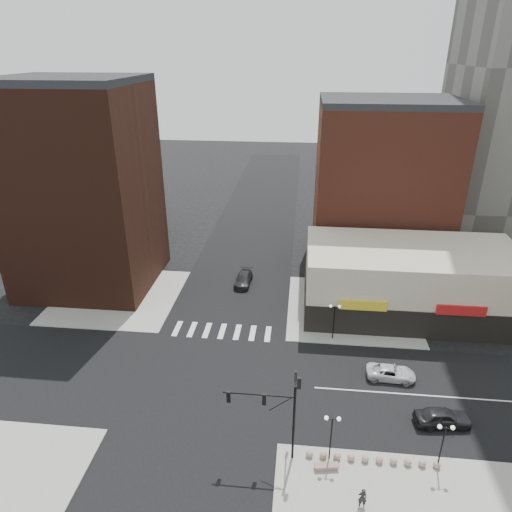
{
  "coord_description": "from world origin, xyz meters",
  "views": [
    {
      "loc": [
        8.09,
        -33.65,
        28.69
      ],
      "look_at": [
        4.05,
        4.72,
        11.0
      ],
      "focal_mm": 32.0,
      "sensor_mm": 36.0,
      "label": 1
    }
  ],
  "objects_px": {
    "traffic_signal": "(281,404)",
    "street_lamp_se_b": "(444,436)",
    "white_suv": "(391,373)",
    "pedestrian": "(362,498)",
    "dark_sedan_north": "(243,279)",
    "street_lamp_se_a": "(332,427)",
    "street_lamp_ne": "(334,313)",
    "stone_bench": "(326,467)",
    "dark_sedan_east": "(443,417)"
  },
  "relations": [
    {
      "from": "street_lamp_se_a",
      "to": "street_lamp_se_b",
      "type": "relative_size",
      "value": 1.0
    },
    {
      "from": "dark_sedan_north",
      "to": "pedestrian",
      "type": "bearing_deg",
      "value": -65.75
    },
    {
      "from": "traffic_signal",
      "to": "street_lamp_se_b",
      "type": "xyz_separation_m",
      "value": [
        11.76,
        -0.17,
        -1.67
      ]
    },
    {
      "from": "street_lamp_se_b",
      "to": "dark_sedan_east",
      "type": "bearing_deg",
      "value": 72.06
    },
    {
      "from": "street_lamp_ne",
      "to": "stone_bench",
      "type": "relative_size",
      "value": 2.23
    },
    {
      "from": "dark_sedan_north",
      "to": "pedestrian",
      "type": "relative_size",
      "value": 2.97
    },
    {
      "from": "street_lamp_se_a",
      "to": "street_lamp_ne",
      "type": "xyz_separation_m",
      "value": [
        1.0,
        16.0,
        0.0
      ]
    },
    {
      "from": "street_lamp_se_b",
      "to": "white_suv",
      "type": "distance_m",
      "value": 10.63
    },
    {
      "from": "street_lamp_se_b",
      "to": "street_lamp_ne",
      "type": "distance_m",
      "value": 17.46
    },
    {
      "from": "traffic_signal",
      "to": "dark_sedan_north",
      "type": "distance_m",
      "value": 28.41
    },
    {
      "from": "white_suv",
      "to": "dark_sedan_north",
      "type": "relative_size",
      "value": 0.94
    },
    {
      "from": "street_lamp_se_a",
      "to": "street_lamp_ne",
      "type": "height_order",
      "value": "same"
    },
    {
      "from": "street_lamp_se_b",
      "to": "white_suv",
      "type": "relative_size",
      "value": 0.91
    },
    {
      "from": "traffic_signal",
      "to": "dark_sedan_east",
      "type": "distance_m",
      "value": 14.56
    },
    {
      "from": "traffic_signal",
      "to": "white_suv",
      "type": "distance_m",
      "value": 14.74
    },
    {
      "from": "traffic_signal",
      "to": "dark_sedan_east",
      "type": "bearing_deg",
      "value": 18.35
    },
    {
      "from": "traffic_signal",
      "to": "dark_sedan_east",
      "type": "height_order",
      "value": "traffic_signal"
    },
    {
      "from": "traffic_signal",
      "to": "stone_bench",
      "type": "bearing_deg",
      "value": -18.39
    },
    {
      "from": "dark_sedan_north",
      "to": "street_lamp_se_a",
      "type": "bearing_deg",
      "value": -66.77
    },
    {
      "from": "street_lamp_se_b",
      "to": "street_lamp_se_a",
      "type": "bearing_deg",
      "value": 180.0
    },
    {
      "from": "traffic_signal",
      "to": "stone_bench",
      "type": "distance_m",
      "value": 5.92
    },
    {
      "from": "traffic_signal",
      "to": "stone_bench",
      "type": "relative_size",
      "value": 4.17
    },
    {
      "from": "traffic_signal",
      "to": "dark_sedan_north",
      "type": "xyz_separation_m",
      "value": [
        -6.42,
        27.35,
        -4.26
      ]
    },
    {
      "from": "traffic_signal",
      "to": "stone_bench",
      "type": "height_order",
      "value": "traffic_signal"
    },
    {
      "from": "dark_sedan_north",
      "to": "pedestrian",
      "type": "distance_m",
      "value": 33.62
    },
    {
      "from": "white_suv",
      "to": "pedestrian",
      "type": "height_order",
      "value": "pedestrian"
    },
    {
      "from": "street_lamp_se_b",
      "to": "dark_sedan_north",
      "type": "distance_m",
      "value": 33.08
    },
    {
      "from": "traffic_signal",
      "to": "street_lamp_se_b",
      "type": "relative_size",
      "value": 1.87
    },
    {
      "from": "white_suv",
      "to": "dark_sedan_north",
      "type": "distance_m",
      "value": 23.88
    },
    {
      "from": "pedestrian",
      "to": "white_suv",
      "type": "bearing_deg",
      "value": -104.7
    },
    {
      "from": "white_suv",
      "to": "stone_bench",
      "type": "xyz_separation_m",
      "value": [
        -6.44,
        -11.14,
        -0.29
      ]
    },
    {
      "from": "street_lamp_se_b",
      "to": "stone_bench",
      "type": "distance_m",
      "value": 8.81
    },
    {
      "from": "street_lamp_se_b",
      "to": "dark_sedan_north",
      "type": "xyz_separation_m",
      "value": [
        -18.18,
        27.51,
        -2.58
      ]
    },
    {
      "from": "dark_sedan_north",
      "to": "street_lamp_se_b",
      "type": "bearing_deg",
      "value": -53.62
    },
    {
      "from": "traffic_signal",
      "to": "street_lamp_se_b",
      "type": "bearing_deg",
      "value": -0.82
    },
    {
      "from": "street_lamp_se_b",
      "to": "stone_bench",
      "type": "xyz_separation_m",
      "value": [
        -8.25,
        -1.0,
        -2.95
      ]
    },
    {
      "from": "street_lamp_se_b",
      "to": "street_lamp_ne",
      "type": "height_order",
      "value": "same"
    },
    {
      "from": "street_lamp_se_a",
      "to": "pedestrian",
      "type": "distance_m",
      "value": 4.91
    },
    {
      "from": "street_lamp_se_a",
      "to": "white_suv",
      "type": "bearing_deg",
      "value": 58.58
    },
    {
      "from": "street_lamp_se_b",
      "to": "pedestrian",
      "type": "height_order",
      "value": "street_lamp_se_b"
    },
    {
      "from": "traffic_signal",
      "to": "dark_sedan_east",
      "type": "relative_size",
      "value": 1.69
    },
    {
      "from": "pedestrian",
      "to": "street_lamp_ne",
      "type": "bearing_deg",
      "value": -85.1
    },
    {
      "from": "white_suv",
      "to": "street_lamp_se_b",
      "type": "bearing_deg",
      "value": -166.85
    },
    {
      "from": "dark_sedan_north",
      "to": "stone_bench",
      "type": "height_order",
      "value": "dark_sedan_north"
    },
    {
      "from": "street_lamp_se_a",
      "to": "white_suv",
      "type": "height_order",
      "value": "street_lamp_se_a"
    },
    {
      "from": "traffic_signal",
      "to": "dark_sedan_north",
      "type": "bearing_deg",
      "value": 103.21
    },
    {
      "from": "dark_sedan_north",
      "to": "white_suv",
      "type": "bearing_deg",
      "value": -43.77
    },
    {
      "from": "pedestrian",
      "to": "street_lamp_se_a",
      "type": "bearing_deg",
      "value": -59.88
    },
    {
      "from": "street_lamp_se_a",
      "to": "street_lamp_ne",
      "type": "distance_m",
      "value": 16.03
    },
    {
      "from": "street_lamp_se_b",
      "to": "white_suv",
      "type": "xyz_separation_m",
      "value": [
        -1.81,
        10.14,
        -2.66
      ]
    }
  ]
}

